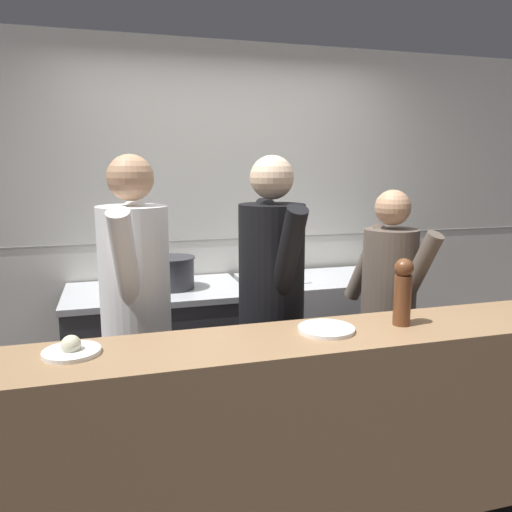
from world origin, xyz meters
TOP-DOWN VIEW (x-y plane):
  - ground_plane at (0.00, 0.00)m, footprint 14.00×14.00m
  - wall_back_tiled at (0.00, 1.54)m, footprint 8.00×0.06m
  - oven_range at (-0.60, 1.14)m, footprint 1.18×0.71m
  - prep_counter at (0.61, 1.14)m, footprint 1.16×0.65m
  - pass_counter at (0.00, -0.25)m, footprint 3.11×0.45m
  - stock_pot at (-0.48, 1.13)m, footprint 0.31×0.31m
  - chefs_knife at (0.26, 1.01)m, footprint 0.39×0.05m
  - plated_dish_main at (-1.03, -0.20)m, footprint 0.22×0.22m
  - plated_dish_appetiser at (0.05, -0.22)m, footprint 0.26×0.26m
  - pepper_mill at (0.42, -0.23)m, footprint 0.09×0.09m
  - chef_head_cook at (-0.76, 0.39)m, footprint 0.43×0.77m
  - chef_sous at (-0.03, 0.34)m, footprint 0.38×0.77m
  - chef_line at (0.71, 0.36)m, footprint 0.41×0.68m

SIDE VIEW (x-z plane):
  - ground_plane at x=0.00m, z-range 0.00..0.00m
  - prep_counter at x=0.61m, z-range 0.00..0.88m
  - oven_range at x=-0.60m, z-range 0.00..0.89m
  - pass_counter at x=0.00m, z-range 0.00..0.97m
  - chef_line at x=0.71m, z-range 0.09..1.66m
  - chefs_knife at x=0.26m, z-range 0.88..0.90m
  - chef_sous at x=-0.03m, z-range 0.10..1.87m
  - chef_head_cook at x=-0.76m, z-range 0.10..1.87m
  - plated_dish_appetiser at x=0.05m, z-range 0.98..1.00m
  - plated_dish_main at x=-1.03m, z-range 0.96..1.04m
  - stock_pot at x=-0.48m, z-range 0.89..1.11m
  - pepper_mill at x=0.42m, z-range 0.99..1.30m
  - wall_back_tiled at x=0.00m, z-range 0.00..2.60m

